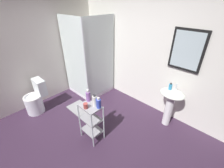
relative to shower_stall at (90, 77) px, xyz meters
name	(u,v)px	position (x,y,z in m)	size (l,w,h in m)	color
ground_plane	(82,143)	(1.22, -1.22, -0.47)	(4.20, 4.20, 0.02)	#372339
wall_back	(145,53)	(1.23, 0.63, 0.79)	(4.20, 0.14, 2.50)	white
wall_left	(25,54)	(-0.63, -1.22, 0.79)	(0.10, 4.20, 2.50)	white
shower_stall	(90,77)	(0.00, 0.00, 0.00)	(0.92, 0.92, 2.00)	white
pedestal_sink	(171,101)	(2.10, 0.30, 0.12)	(0.46, 0.37, 0.81)	white
sink_faucet	(176,86)	(2.10, 0.42, 0.40)	(0.03, 0.03, 0.10)	silver
toilet	(36,99)	(-0.26, -1.37, -0.15)	(0.37, 0.49, 0.76)	white
storage_cart	(91,119)	(1.26, -0.99, -0.03)	(0.38, 0.28, 0.74)	silver
hand_soap_bottle	(170,87)	(2.03, 0.31, 0.41)	(0.06, 0.06, 0.13)	#389ED1
shampoo_bottle_blue	(99,103)	(1.39, -0.91, 0.36)	(0.08, 0.08, 0.20)	#3749BC
conditioner_bottle_purple	(88,96)	(1.12, -0.91, 0.37)	(0.08, 0.08, 0.22)	#8956A3
lotion_bottle_white	(95,101)	(1.31, -0.92, 0.37)	(0.08, 0.08, 0.22)	white
rinse_cup	(86,106)	(1.25, -1.07, 0.32)	(0.07, 0.07, 0.09)	#B24742
bath_mat	(80,109)	(0.41, -0.67, -0.45)	(0.60, 0.40, 0.02)	gray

